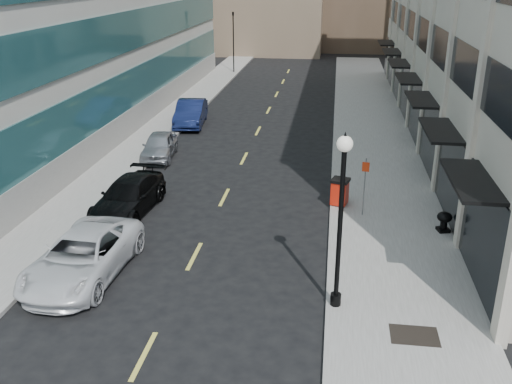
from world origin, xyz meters
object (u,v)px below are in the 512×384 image
(car_black_pickup, at_px, (129,196))
(lamppost, at_px, (341,208))
(car_blue_sedan, at_px, (191,113))
(trash_bin, at_px, (340,191))
(sign_post, at_px, (365,179))
(car_white_van, at_px, (83,256))
(traffic_signal, at_px, (233,16))
(car_silver_sedan, at_px, (159,146))
(urn_planter, at_px, (444,220))

(car_black_pickup, xyz_separation_m, lamppost, (9.16, -6.62, 2.75))
(car_blue_sedan, relative_size, trash_bin, 4.19)
(sign_post, bearing_deg, car_white_van, -136.12)
(sign_post, bearing_deg, car_black_pickup, -165.45)
(lamppost, relative_size, sign_post, 2.21)
(traffic_signal, relative_size, car_black_pickup, 1.37)
(lamppost, bearing_deg, car_blue_sedan, 114.92)
(car_silver_sedan, height_order, car_blue_sedan, car_blue_sedan)
(car_silver_sedan, distance_m, car_blue_sedan, 7.43)
(car_black_pickup, xyz_separation_m, car_silver_sedan, (-0.94, 7.69, -0.02))
(lamppost, bearing_deg, car_white_van, 174.42)
(car_silver_sedan, relative_size, sign_post, 1.63)
(car_silver_sedan, distance_m, sign_post, 13.25)
(car_silver_sedan, distance_m, trash_bin, 11.82)
(trash_bin, distance_m, sign_post, 1.74)
(traffic_signal, xyz_separation_m, sign_post, (11.90, -35.55, -3.92))
(traffic_signal, bearing_deg, car_blue_sedan, -88.10)
(trash_bin, bearing_deg, lamppost, -74.59)
(car_silver_sedan, height_order, trash_bin, car_silver_sedan)
(car_silver_sedan, relative_size, urn_planter, 4.99)
(car_blue_sedan, bearing_deg, sign_post, -58.32)
(car_white_van, xyz_separation_m, car_blue_sedan, (-1.34, 20.88, 0.06))
(sign_post, bearing_deg, car_blue_sedan, 138.50)
(traffic_signal, xyz_separation_m, urn_planter, (15.10, -36.77, -5.05))
(traffic_signal, relative_size, trash_bin, 5.64)
(car_white_van, bearing_deg, trash_bin, 42.79)
(traffic_signal, distance_m, trash_bin, 36.52)
(car_black_pickup, bearing_deg, trash_bin, 15.13)
(sign_post, height_order, urn_planter, sign_post)
(car_black_pickup, height_order, urn_planter, car_black_pickup)
(car_white_van, distance_m, car_silver_sedan, 13.52)
(traffic_signal, height_order, lamppost, traffic_signal)
(car_blue_sedan, height_order, lamppost, lamppost)
(traffic_signal, bearing_deg, urn_planter, -67.67)
(car_silver_sedan, relative_size, car_blue_sedan, 0.81)
(car_silver_sedan, xyz_separation_m, car_blue_sedan, (0.00, 7.43, 0.14))
(urn_planter, bearing_deg, car_silver_sedan, 150.28)
(car_black_pickup, xyz_separation_m, sign_post, (10.26, 0.69, 1.06))
(traffic_signal, xyz_separation_m, lamppost, (10.80, -42.86, -2.23))
(car_silver_sedan, bearing_deg, car_white_van, -90.81)
(car_black_pickup, relative_size, urn_planter, 6.01)
(car_blue_sedan, bearing_deg, car_black_pickup, -92.59)
(sign_post, bearing_deg, car_silver_sedan, 158.68)
(car_silver_sedan, distance_m, urn_planter, 16.58)
(trash_bin, xyz_separation_m, urn_planter, (4.20, -2.26, -0.15))
(trash_bin, height_order, lamppost, lamppost)
(trash_bin, xyz_separation_m, sign_post, (1.00, -1.04, 0.98))
(car_white_van, xyz_separation_m, lamppost, (8.76, -0.86, 2.69))
(car_white_van, xyz_separation_m, urn_planter, (13.06, 5.23, -0.13))
(traffic_signal, distance_m, lamppost, 44.25)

